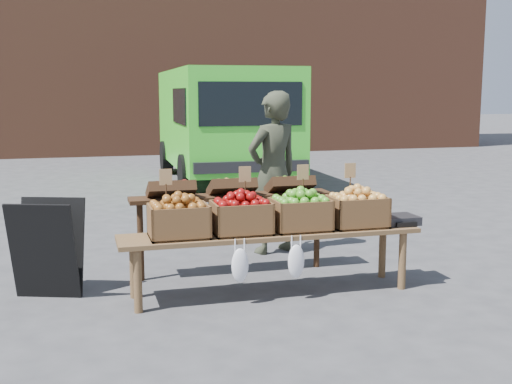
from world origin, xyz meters
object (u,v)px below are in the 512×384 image
object	(u,v)px
display_bench	(271,262)
crate_red_apples	(300,214)
chalkboard_sign	(47,248)
delivery_van	(223,126)
vendor	(273,173)
crate_golden_apples	(179,221)
crate_russet_pears	(241,218)
weighing_scale	(398,220)
crate_green_apples	(357,211)
back_table	(232,222)

from	to	relation	value
display_bench	crate_red_apples	xyz separation A→B (m)	(0.28, 0.00, 0.42)
chalkboard_sign	crate_red_apples	bearing A→B (deg)	8.36
delivery_van	chalkboard_sign	size ratio (longest dim) A/B	5.63
vendor	crate_golden_apples	bearing A→B (deg)	27.83
crate_golden_apples	chalkboard_sign	bearing A→B (deg)	158.56
chalkboard_sign	crate_russet_pears	world-z (taller)	chalkboard_sign
crate_red_apples	weighing_scale	xyz separation A→B (m)	(0.98, 0.00, -0.10)
display_bench	vendor	bearing A→B (deg)	72.25
vendor	display_bench	world-z (taller)	vendor
chalkboard_sign	crate_green_apples	size ratio (longest dim) A/B	1.76
back_table	weighing_scale	world-z (taller)	back_table
delivery_van	vendor	world-z (taller)	delivery_van
chalkboard_sign	crate_golden_apples	xyz separation A→B (m)	(1.10, -0.43, 0.27)
vendor	back_table	xyz separation A→B (m)	(-0.65, -0.73, -0.39)
crate_green_apples	weighing_scale	world-z (taller)	crate_green_apples
delivery_van	chalkboard_sign	xyz separation A→B (m)	(-3.12, -6.82, -0.67)
chalkboard_sign	crate_red_apples	size ratio (longest dim) A/B	1.76
display_bench	weighing_scale	size ratio (longest dim) A/B	7.94
crate_golden_apples	crate_red_apples	xyz separation A→B (m)	(1.10, 0.00, 0.00)
back_table	display_bench	distance (m)	0.78
vendor	weighing_scale	distance (m)	1.67
chalkboard_sign	crate_green_apples	distance (m)	2.79
back_table	crate_green_apples	distance (m)	1.26
vendor	weighing_scale	world-z (taller)	vendor
back_table	crate_green_apples	size ratio (longest dim) A/B	4.20
chalkboard_sign	display_bench	world-z (taller)	chalkboard_sign
chalkboard_sign	crate_golden_apples	world-z (taller)	chalkboard_sign
chalkboard_sign	crate_russet_pears	distance (m)	1.72
vendor	crate_red_apples	distance (m)	1.47
chalkboard_sign	crate_green_apples	xyz separation A→B (m)	(2.75, -0.43, 0.27)
chalkboard_sign	display_bench	distance (m)	1.98
display_bench	crate_green_apples	xyz separation A→B (m)	(0.83, 0.00, 0.42)
chalkboard_sign	crate_golden_apples	bearing A→B (deg)	-1.98
vendor	chalkboard_sign	distance (m)	2.63
crate_green_apples	crate_russet_pears	bearing A→B (deg)	180.00
display_bench	crate_green_apples	size ratio (longest dim) A/B	5.40
back_table	crate_red_apples	xyz separation A→B (m)	(0.46, -0.72, 0.19)
crate_russet_pears	crate_green_apples	distance (m)	1.10
delivery_van	back_table	world-z (taller)	delivery_van
crate_green_apples	vendor	bearing A→B (deg)	104.07
crate_russet_pears	weighing_scale	size ratio (longest dim) A/B	1.47
delivery_van	crate_russet_pears	bearing A→B (deg)	-100.19
back_table	crate_golden_apples	world-z (taller)	back_table
crate_golden_apples	crate_russet_pears	distance (m)	0.55
delivery_van	weighing_scale	size ratio (longest dim) A/B	14.60
back_table	display_bench	world-z (taller)	back_table
display_bench	crate_russet_pears	size ratio (longest dim) A/B	5.40
chalkboard_sign	crate_green_apples	world-z (taller)	chalkboard_sign
vendor	delivery_van	bearing A→B (deg)	-117.71
vendor	display_bench	bearing A→B (deg)	51.78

